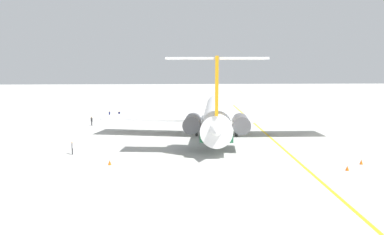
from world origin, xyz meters
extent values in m
plane|color=#ADADA8|center=(0.00, 0.00, 0.00)|extent=(386.25, 386.25, 0.00)
cylinder|color=white|center=(-2.36, 11.09, 3.31)|extent=(37.46, 8.45, 3.97)
cone|color=white|center=(16.13, 8.84, 3.31)|extent=(4.57, 4.29, 3.81)
cone|color=white|center=(-20.84, 13.35, 3.67)|extent=(6.16, 4.05, 3.38)
cube|color=#195133|center=(-2.36, 11.09, 2.42)|extent=(36.65, 8.43, 0.87)
cube|color=white|center=(-0.29, 21.18, 2.62)|extent=(9.76, 17.53, 0.40)
cube|color=white|center=(-2.78, 0.80, 2.62)|extent=(6.48, 16.66, 0.40)
cylinder|color=#515156|center=(-14.70, 15.82, 3.61)|extent=(5.21, 2.89, 2.30)
cube|color=white|center=(-14.79, 15.13, 3.61)|extent=(3.11, 1.62, 0.48)
cylinder|color=#515156|center=(-15.48, 9.47, 3.61)|extent=(5.21, 2.89, 2.30)
cube|color=white|center=(-15.39, 10.16, 3.61)|extent=(3.11, 1.62, 0.48)
cube|color=orange|center=(-18.38, 13.05, 8.82)|extent=(5.39, 1.05, 7.04)
cube|color=white|center=(-18.40, 16.26, 12.05)|extent=(4.40, 6.20, 0.28)
cube|color=white|center=(-19.18, 9.93, 12.05)|extent=(4.40, 6.20, 0.28)
cylinder|color=black|center=(8.94, 9.72, 1.51)|extent=(0.44, 0.44, 3.01)
cylinder|color=black|center=(-3.20, 14.40, 1.51)|extent=(0.44, 0.44, 3.01)
cylinder|color=black|center=(-3.97, 8.09, 1.51)|extent=(0.44, 0.44, 3.01)
cylinder|color=black|center=(10.00, 33.10, 0.40)|extent=(0.10, 0.10, 0.81)
cylinder|color=black|center=(10.07, 33.22, 0.40)|extent=(0.10, 0.10, 0.81)
cylinder|color=#262628|center=(10.03, 33.16, 1.13)|extent=(0.27, 0.27, 0.64)
sphere|color=#8C6647|center=(10.03, 33.16, 1.57)|extent=(0.25, 0.25, 0.25)
cylinder|color=#262628|center=(9.94, 33.00, 1.16)|extent=(0.07, 0.07, 0.54)
cylinder|color=#262628|center=(10.12, 33.31, 1.16)|extent=(0.07, 0.07, 0.54)
cylinder|color=black|center=(-16.51, 31.18, 0.40)|extent=(0.10, 0.10, 0.80)
cylinder|color=black|center=(-16.66, 31.18, 0.40)|extent=(0.10, 0.10, 0.80)
cylinder|color=gray|center=(-16.58, 31.18, 1.12)|extent=(0.27, 0.27, 0.64)
sphere|color=#DBB28E|center=(-16.58, 31.18, 1.57)|extent=(0.25, 0.25, 0.25)
cylinder|color=gray|center=(-16.41, 31.17, 1.15)|extent=(0.07, 0.07, 0.54)
cylinder|color=gray|center=(-16.76, 31.19, 1.15)|extent=(0.07, 0.07, 0.54)
cylinder|color=black|center=(20.81, 31.14, 0.41)|extent=(0.10, 0.10, 0.81)
cylinder|color=black|center=(20.69, 31.21, 0.41)|extent=(0.10, 0.10, 0.81)
cylinder|color=#191E4C|center=(20.75, 31.18, 1.13)|extent=(0.27, 0.27, 0.64)
sphere|color=tan|center=(20.75, 31.18, 1.58)|extent=(0.25, 0.25, 0.25)
cylinder|color=#191E4C|center=(20.91, 31.08, 1.17)|extent=(0.07, 0.07, 0.55)
cylinder|color=#191E4C|center=(20.60, 31.27, 1.17)|extent=(0.07, 0.07, 0.55)
cylinder|color=black|center=(20.48, 29.05, 0.40)|extent=(0.10, 0.10, 0.80)
cylinder|color=black|center=(20.51, 29.19, 0.40)|extent=(0.10, 0.10, 0.80)
cylinder|color=#191E4C|center=(20.49, 29.12, 1.12)|extent=(0.27, 0.27, 0.63)
sphere|color=tan|center=(20.49, 29.12, 1.56)|extent=(0.25, 0.25, 0.25)
cylinder|color=#191E4C|center=(20.46, 28.95, 1.15)|extent=(0.07, 0.07, 0.54)
cylinder|color=#191E4C|center=(20.52, 29.30, 1.15)|extent=(0.07, 0.07, 0.54)
cone|color=#EA590F|center=(-27.02, -0.05, 0.28)|extent=(0.40, 0.40, 0.55)
cone|color=#EA590F|center=(-22.73, 25.74, 0.28)|extent=(0.40, 0.40, 0.55)
cone|color=#EA590F|center=(-24.23, -2.89, 0.28)|extent=(0.40, 0.40, 0.55)
cube|color=gold|center=(-2.36, 2.82, 0.00)|extent=(105.03, 6.00, 0.01)
camera|label=1|loc=(-71.23, 19.43, 11.18)|focal=40.48mm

